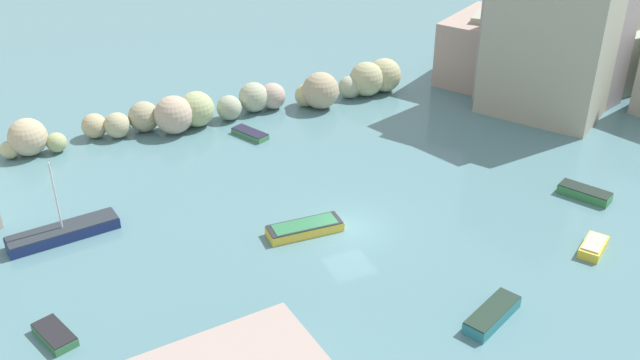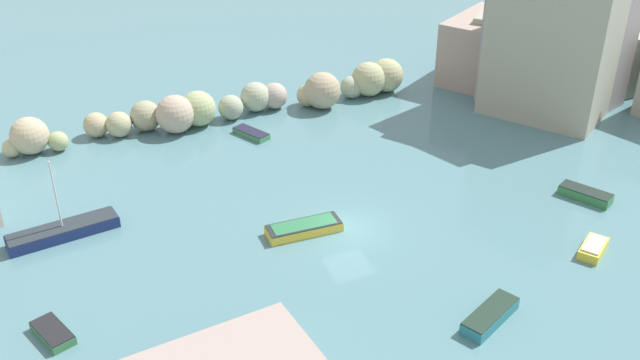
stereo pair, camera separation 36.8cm
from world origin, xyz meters
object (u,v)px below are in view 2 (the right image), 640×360
at_px(moored_boat_0, 63,231).
at_px(moored_boat_6, 251,133).
at_px(moored_boat_2, 585,194).
at_px(moored_boat_5, 53,333).
at_px(moored_boat_3, 593,248).
at_px(moored_boat_4, 304,228).
at_px(moored_boat_1, 490,316).

distance_m(moored_boat_0, moored_boat_6, 15.59).
xyz_separation_m(moored_boat_2, moored_boat_5, (-30.39, -0.12, -0.07)).
xyz_separation_m(moored_boat_2, moored_boat_3, (-3.43, -4.55, -0.02)).
relative_size(moored_boat_2, moored_boat_4, 0.75).
xyz_separation_m(moored_boat_4, moored_boat_6, (1.19, 12.76, -0.10)).
relative_size(moored_boat_0, moored_boat_5, 2.31).
distance_m(moored_boat_4, moored_boat_6, 12.81).
distance_m(moored_boat_2, moored_boat_4, 17.12).
bearing_deg(moored_boat_5, moored_boat_0, 150.10).
bearing_deg(moored_boat_6, moored_boat_0, -85.45).
bearing_deg(moored_boat_4, moored_boat_6, 86.52).
height_order(moored_boat_1, moored_boat_4, moored_boat_1).
distance_m(moored_boat_0, moored_boat_3, 28.58).
height_order(moored_boat_0, moored_boat_2, moored_boat_0).
bearing_deg(moored_boat_2, moored_boat_5, -117.31).
bearing_deg(moored_boat_1, moored_boat_5, 135.05).
height_order(moored_boat_5, moored_boat_6, moored_boat_5).
distance_m(moored_boat_2, moored_boat_5, 30.39).
bearing_deg(moored_boat_3, moored_boat_1, 163.64).
height_order(moored_boat_2, moored_boat_6, moored_boat_2).
bearing_deg(moored_boat_0, moored_boat_3, -34.51).
distance_m(moored_boat_4, moored_boat_5, 14.00).
height_order(moored_boat_0, moored_boat_3, moored_boat_0).
height_order(moored_boat_1, moored_boat_5, moored_boat_1).
bearing_deg(moored_boat_0, moored_boat_1, -49.19).
bearing_deg(moored_boat_5, moored_boat_4, 83.22).
distance_m(moored_boat_0, moored_boat_1, 23.03).
relative_size(moored_boat_1, moored_boat_5, 1.38).
xyz_separation_m(moored_boat_3, moored_boat_5, (-26.96, 4.43, -0.05)).
xyz_separation_m(moored_boat_3, moored_boat_6, (-12.18, 20.55, -0.08)).
relative_size(moored_boat_2, moored_boat_3, 1.30).
bearing_deg(moored_boat_0, moored_boat_4, -29.87).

